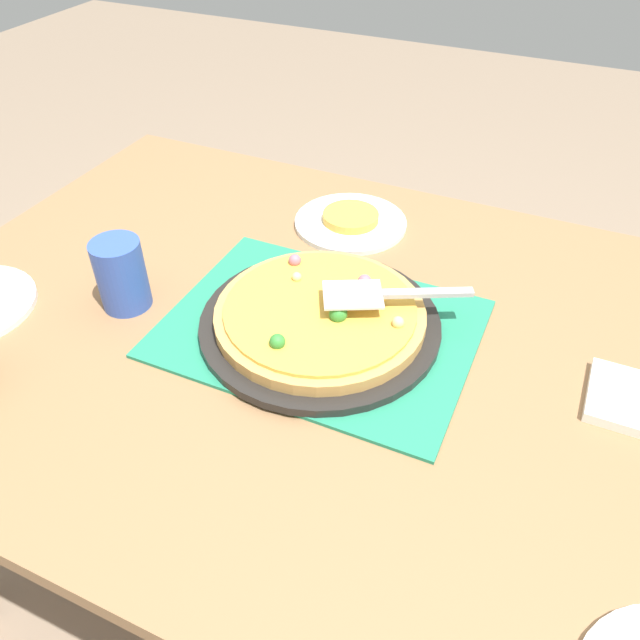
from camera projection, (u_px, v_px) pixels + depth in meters
ground_plane at (320, 568)px, 1.48m from camera, size 8.00×8.00×0.00m
dining_table at (320, 378)px, 1.07m from camera, size 1.40×1.00×0.75m
placemat at (320, 328)px, 1.00m from camera, size 0.48×0.36×0.01m
pizza_pan at (320, 323)px, 0.99m from camera, size 0.38×0.38×0.01m
pizza at (320, 314)px, 0.98m from camera, size 0.33×0.33×0.05m
plate_far_right at (350, 223)px, 1.24m from camera, size 0.22×0.22×0.01m
served_slice_right at (351, 217)px, 1.23m from camera, size 0.11×0.11×0.02m
cup_corner at (121, 275)px, 1.01m from camera, size 0.08×0.08×0.12m
pizza_server at (384, 294)px, 0.96m from camera, size 0.23×0.14×0.01m
napkin_stack at (633, 401)px, 0.87m from camera, size 0.12×0.12×0.02m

